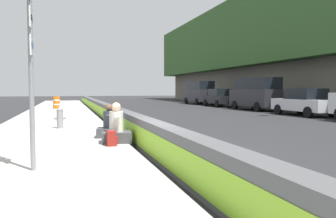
{
  "coord_description": "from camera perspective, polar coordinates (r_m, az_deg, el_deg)",
  "views": [
    {
      "loc": [
        -7.88,
        2.07,
        1.64
      ],
      "look_at": [
        3.9,
        -1.5,
        0.92
      ],
      "focal_mm": 35.71,
      "sensor_mm": 36.0,
      "label": 1
    }
  ],
  "objects": [
    {
      "name": "parked_car_far",
      "position": [
        37.64,
        5.38,
        2.88
      ],
      "size": [
        5.12,
        2.15,
        2.56
      ],
      "color": "#28282D",
      "rests_on": "ground_plane"
    },
    {
      "name": "parked_car_fourth",
      "position": [
        27.36,
        14.83,
        2.62
      ],
      "size": [
        5.16,
        2.22,
        2.56
      ],
      "color": "#28282D",
      "rests_on": "ground_plane"
    },
    {
      "name": "parked_car_third",
      "position": [
        22.56,
        22.27,
        1.11
      ],
      "size": [
        4.51,
        1.96,
        1.71
      ],
      "color": "silver",
      "rests_on": "ground_plane"
    },
    {
      "name": "fire_hydrant",
      "position": [
        13.62,
        -17.97,
        -1.26
      ],
      "size": [
        0.26,
        0.46,
        0.88
      ],
      "color": "gray",
      "rests_on": "sidewalk_strip"
    },
    {
      "name": "sidewalk_strip",
      "position": [
        8.06,
        -20.87,
        -8.13
      ],
      "size": [
        80.0,
        4.4,
        0.14
      ],
      "primitive_type": "cube",
      "color": "#B5B2A8",
      "rests_on": "ground_plane"
    },
    {
      "name": "route_sign_post",
      "position": [
        6.66,
        -22.34,
        8.19
      ],
      "size": [
        0.44,
        0.09,
        3.6
      ],
      "color": "gray",
      "rests_on": "sidewalk_strip"
    },
    {
      "name": "ground_plane",
      "position": [
        8.31,
        -2.12,
        -8.06
      ],
      "size": [
        160.0,
        160.0,
        0.0
      ],
      "primitive_type": "plane",
      "color": "#2B2B2D",
      "rests_on": "ground"
    },
    {
      "name": "backpack",
      "position": [
        9.09,
        -9.62,
        -4.98
      ],
      "size": [
        0.32,
        0.28,
        0.4
      ],
      "color": "maroon",
      "rests_on": "sidewalk_strip"
    },
    {
      "name": "jersey_barrier",
      "position": [
        8.24,
        -2.15,
        -5.17
      ],
      "size": [
        76.0,
        0.45,
        0.85
      ],
      "color": "#545456",
      "rests_on": "ground_plane"
    },
    {
      "name": "construction_barrel",
      "position": [
        27.92,
        -18.5,
        1.06
      ],
      "size": [
        0.54,
        0.54,
        0.95
      ],
      "color": "orange",
      "rests_on": "sidewalk_strip"
    },
    {
      "name": "parked_car_midline",
      "position": [
        32.63,
        8.81,
        1.92
      ],
      "size": [
        4.55,
        2.05,
        1.71
      ],
      "color": "black",
      "rests_on": "ground_plane"
    },
    {
      "name": "seated_person_middle",
      "position": [
        10.74,
        -10.02,
        -2.97
      ],
      "size": [
        0.77,
        0.86,
        1.06
      ],
      "color": "#424247",
      "rests_on": "sidewalk_strip"
    },
    {
      "name": "seated_person_foreground",
      "position": [
        9.61,
        -8.81,
        -3.55
      ],
      "size": [
        0.77,
        0.88,
        1.14
      ],
      "color": "#424247",
      "rests_on": "sidewalk_strip"
    }
  ]
}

